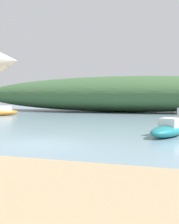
# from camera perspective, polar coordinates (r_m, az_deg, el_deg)

# --- Properties ---
(ground_plane) EXTENTS (120.00, 120.00, 0.00)m
(ground_plane) POSITION_cam_1_polar(r_m,az_deg,el_deg) (12.77, -11.14, -7.06)
(ground_plane) COLOR #7A99A8
(distant_hill) EXTENTS (51.35, 11.80, 5.80)m
(distant_hill) POSITION_cam_1_polar(r_m,az_deg,el_deg) (41.75, 6.60, 4.04)
(distant_hill) COLOR #3D6038
(distant_hill) RESTS_ON ground
(motorboat_by_sandbar) EXTENTS (2.68, 3.67, 1.08)m
(motorboat_by_sandbar) POSITION_cam_1_polar(r_m,az_deg,el_deg) (15.40, 17.43, -3.79)
(motorboat_by_sandbar) COLOR teal
(motorboat_by_sandbar) RESTS_ON ground
(motorboat_far_left) EXTENTS (3.90, 4.39, 1.25)m
(motorboat_far_left) POSITION_cam_1_polar(r_m,az_deg,el_deg) (34.30, -19.24, 0.07)
(motorboat_far_left) COLOR orange
(motorboat_far_left) RESTS_ON ground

